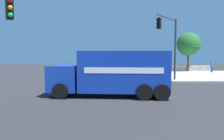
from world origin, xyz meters
name	(u,v)px	position (x,y,z in m)	size (l,w,h in m)	color
ground_plane	(105,95)	(0.00, 0.00, 0.00)	(100.00, 100.00, 0.00)	#2B2B2D
sidewalk_corner_near	(207,75)	(-12.95, -12.95, 0.07)	(12.88, 12.88, 0.14)	#B2ADA0
delivery_truck	(114,73)	(-0.56, 0.30, 1.55)	(7.99, 3.40, 3.01)	#1438AD
traffic_light_primary	(170,39)	(-6.26, -6.53, 4.29)	(2.89, 3.86, 6.29)	#38383D
pedestrian_near_corner	(212,66)	(-15.25, -16.51, 1.02)	(0.53, 0.25, 1.56)	navy
picket_fence_run	(189,68)	(-12.95, -19.14, 0.62)	(6.76, 0.05, 0.95)	silver
shade_tree_near	(189,44)	(-12.60, -18.78, 4.32)	(3.58, 3.58, 5.99)	brown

